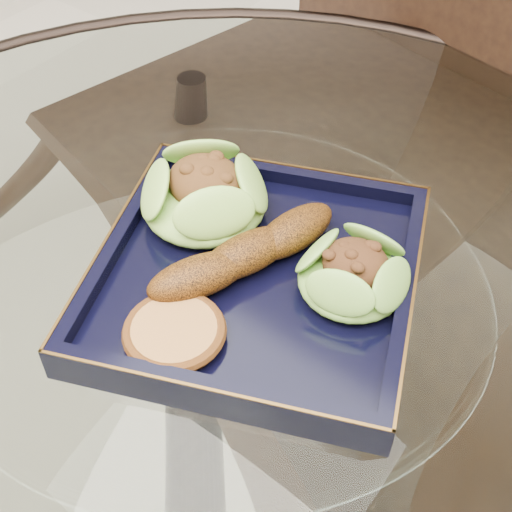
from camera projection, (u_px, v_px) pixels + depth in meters
The scene contains 7 objects.
dining_table at pixel (228, 428), 0.72m from camera, with size 1.13×1.13×0.77m.
dining_chair at pixel (345, 160), 1.02m from camera, with size 0.54×0.54×1.07m.
navy_plate at pixel (256, 280), 0.62m from camera, with size 0.27×0.27×0.02m, color black.
lettuce_wrap_left at pixel (204, 197), 0.65m from camera, with size 0.11×0.11×0.04m, color #639B2D.
lettuce_wrap_right at pixel (352, 276), 0.59m from camera, with size 0.09×0.09×0.03m, color #529029.
roasted_plantain at pixel (247, 253), 0.61m from camera, with size 0.18×0.04×0.03m, color #5D3009.
crumb_patty at pixel (175, 333), 0.56m from camera, with size 0.07×0.07×0.01m, color #A96838.
Camera 1 is at (0.25, -0.28, 1.23)m, focal length 50.00 mm.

